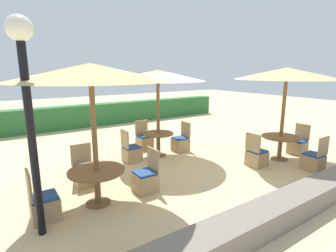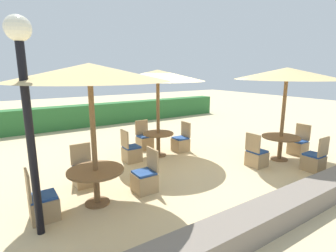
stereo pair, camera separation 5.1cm
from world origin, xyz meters
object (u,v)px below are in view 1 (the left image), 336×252
object	(u,v)px
patio_chair_center_west	(131,152)
patio_chair_front_left_east	(146,180)
patio_chair_center_north	(144,141)
parasol_front_right	(287,74)
parasol_front_left	(90,73)
patio_chair_front_left_west	(44,205)
patio_chair_front_left_north	(85,174)
patio_chair_front_right_west	(256,157)
parasol_center	(158,76)
lamp_post	(26,86)
patio_chair_front_right_east	(298,146)
patio_chair_center_east	(181,143)
round_table_front_left	(97,177)
patio_chair_front_right_south	(314,161)
round_table_front_right	(280,141)
round_table_center	(158,139)

from	to	relation	value
patio_chair_center_west	patio_chair_front_left_east	size ratio (longest dim) A/B	1.00
patio_chair_center_north	parasol_front_right	bearing A→B (deg)	130.99
patio_chair_front_left_east	parasol_front_right	bearing A→B (deg)	-95.13
patio_chair_center_west	patio_chair_front_left_east	world-z (taller)	same
parasol_front_left	patio_chair_front_left_west	distance (m)	2.47
patio_chair_front_left_north	patio_chair_front_left_east	size ratio (longest dim) A/B	1.00
patio_chair_front_left_east	parasol_front_left	bearing A→B (deg)	87.77
patio_chair_front_right_west	patio_chair_front_left_north	world-z (taller)	same
parasol_center	patio_chair_center_north	world-z (taller)	parasol_center
lamp_post	patio_chair_front_right_east	xyz separation A→B (m)	(7.34, 0.01, -2.09)
patio_chair_center_east	round_table_front_left	xyz separation A→B (m)	(-3.42, -1.88, 0.30)
parasol_center	patio_chair_front_left_west	xyz separation A→B (m)	(-3.51, -1.86, -2.15)
patio_chair_front_right_south	patio_chair_front_right_east	distance (m)	1.39
parasol_center	round_table_front_right	size ratio (longest dim) A/B	2.59
patio_chair_center_east	patio_chair_front_right_east	xyz separation A→B (m)	(2.84, -2.30, 0.00)
lamp_post	patio_chair_front_right_south	size ratio (longest dim) A/B	3.57
parasol_center	parasol_front_left	bearing A→B (deg)	-143.95
round_table_center	parasol_front_left	xyz separation A→B (m)	(-2.54, -1.85, 1.99)
patio_chair_front_right_east	patio_chair_front_left_east	world-z (taller)	same
patio_chair_front_left_west	patio_chair_center_north	bearing A→B (deg)	128.12
parasol_front_right	patio_chair_front_left_west	xyz separation A→B (m)	(-6.28, 0.41, -2.21)
parasol_front_right	round_table_front_left	xyz separation A→B (m)	(-5.31, 0.42, -1.92)
patio_chair_front_left_north	parasol_front_left	bearing A→B (deg)	87.38
patio_chair_front_left_west	patio_chair_front_right_west	bearing A→B (deg)	85.91
patio_chair_center_east	patio_chair_front_left_east	distance (m)	3.05
patio_chair_front_left_north	patio_chair_center_north	bearing A→B (deg)	-145.11
patio_chair_front_left_east	patio_chair_center_west	bearing A→B (deg)	-17.08
round_table_front_right	patio_chair_front_left_north	distance (m)	5.46
lamp_post	patio_chair_front_left_west	bearing A→B (deg)	75.27
patio_chair_front_right_east	round_table_front_left	xyz separation A→B (m)	(-6.26, 0.43, 0.30)
patio_chair_center_west	parasol_front_left	world-z (taller)	parasol_front_left
patio_chair_center_north	patio_chair_front_left_west	world-z (taller)	same
lamp_post	round_table_front_right	world-z (taller)	lamp_post
round_table_front_left	patio_chair_front_left_east	distance (m)	1.09
parasol_front_right	patio_chair_front_right_east	bearing A→B (deg)	-0.27
patio_chair_front_right_east	patio_chair_front_right_west	distance (m)	1.95
round_table_center	patio_chair_front_right_west	size ratio (longest dim) A/B	1.00
parasol_front_right	patio_chair_front_right_west	distance (m)	2.43
lamp_post	round_table_front_left	distance (m)	2.14
patio_chair_front_left_west	round_table_front_left	bearing A→B (deg)	90.71
patio_chair_front_left_west	parasol_center	bearing A→B (deg)	117.94
parasol_front_right	lamp_post	bearing A→B (deg)	-179.85
patio_chair_center_west	patio_chair_front_right_west	size ratio (longest dim) A/B	1.00
patio_chair_center_north	patio_chair_front_left_west	bearing A→B (deg)	38.12
patio_chair_center_north	patio_chair_front_right_west	xyz separation A→B (m)	(1.75, -3.14, 0.00)
patio_chair_front_right_east	patio_chair_center_north	bearing A→B (deg)	49.36
patio_chair_center_north	patio_chair_front_right_east	bearing A→B (deg)	139.36
round_table_center	patio_chair_front_right_south	world-z (taller)	patio_chair_front_right_south
patio_chair_center_east	parasol_front_right	bearing A→B (deg)	-140.52
lamp_post	patio_chair_front_right_west	bearing A→B (deg)	0.54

